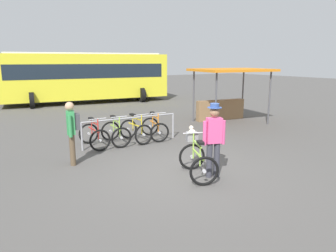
# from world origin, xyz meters

# --- Properties ---
(ground_plane) EXTENTS (80.00, 80.00, 0.00)m
(ground_plane) POSITION_xyz_m (0.00, 0.00, 0.00)
(ground_plane) COLOR #514F4C
(bike_rack_rail) EXTENTS (3.21, 0.21, 0.88)m
(bike_rack_rail) POSITION_xyz_m (0.06, 2.99, 0.66)
(bike_rack_rail) COLOR #99999E
(bike_rack_rail) RESTS_ON ground
(racked_bike_red) EXTENTS (0.67, 1.12, 0.98)m
(racked_bike_red) POSITION_xyz_m (-1.09, 3.22, 0.37)
(racked_bike_red) COLOR black
(racked_bike_red) RESTS_ON ground
(racked_bike_lime) EXTENTS (0.72, 1.14, 0.98)m
(racked_bike_lime) POSITION_xyz_m (-0.39, 3.19, 0.37)
(racked_bike_lime) COLOR black
(racked_bike_lime) RESTS_ON ground
(racked_bike_yellow) EXTENTS (0.73, 1.16, 0.98)m
(racked_bike_yellow) POSITION_xyz_m (0.31, 3.16, 0.37)
(racked_bike_yellow) COLOR black
(racked_bike_yellow) RESTS_ON ground
(racked_bike_orange) EXTENTS (0.86, 1.22, 0.98)m
(racked_bike_orange) POSITION_xyz_m (1.01, 3.12, 0.37)
(racked_bike_orange) COLOR black
(racked_bike_orange) RESTS_ON ground
(featured_bicycle) EXTENTS (1.01, 1.26, 1.09)m
(featured_bicycle) POSITION_xyz_m (0.15, -0.35, 0.49)
(featured_bicycle) COLOR black
(featured_bicycle) RESTS_ON ground
(person_with_featured_bike) EXTENTS (0.50, 0.32, 1.72)m
(person_with_featured_bike) POSITION_xyz_m (0.41, -0.64, 0.95)
(person_with_featured_bike) COLOR #383842
(person_with_featured_bike) RESTS_ON ground
(pedestrian_with_backpack) EXTENTS (0.39, 0.52, 1.64)m
(pedestrian_with_backpack) POSITION_xyz_m (-2.07, 1.97, 0.94)
(pedestrian_with_backpack) COLOR brown
(pedestrian_with_backpack) RESTS_ON ground
(bus_distant) EXTENTS (10.25, 4.32, 3.08)m
(bus_distant) POSITION_xyz_m (1.96, 13.41, 1.74)
(bus_distant) COLOR yellow
(bus_distant) RESTS_ON ground
(market_stall) EXTENTS (3.41, 2.74, 2.30)m
(market_stall) POSITION_xyz_m (5.17, 4.12, 1.39)
(market_stall) COLOR #4C4C51
(market_stall) RESTS_ON ground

